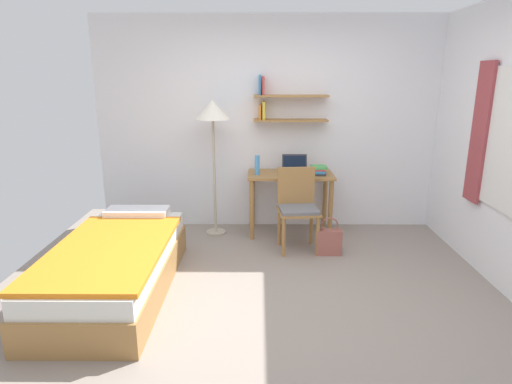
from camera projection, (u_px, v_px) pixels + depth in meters
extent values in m
plane|color=gray|center=(281.00, 302.00, 3.72)|extent=(5.28, 5.28, 0.00)
cube|color=white|center=(275.00, 125.00, 5.33)|extent=(4.40, 0.05, 2.60)
cube|color=#9E703D|center=(290.00, 120.00, 5.18)|extent=(0.89, 0.22, 0.02)
cube|color=orange|center=(260.00, 112.00, 5.19)|extent=(0.03, 0.13, 0.17)
cube|color=gold|center=(264.00, 110.00, 5.16)|extent=(0.03, 0.17, 0.21)
cube|color=#9E703D|center=(291.00, 96.00, 5.10)|extent=(0.89, 0.22, 0.02)
cube|color=#3384C6|center=(260.00, 85.00, 5.10)|extent=(0.02, 0.13, 0.23)
cube|color=#D13D38|center=(263.00, 86.00, 5.09)|extent=(0.02, 0.16, 0.22)
cube|color=#993D42|center=(479.00, 133.00, 4.19)|extent=(0.03, 0.28, 1.37)
cube|color=#9E703D|center=(117.00, 277.00, 3.87)|extent=(0.92, 1.99, 0.28)
cube|color=silver|center=(115.00, 254.00, 3.82)|extent=(0.89, 1.93, 0.16)
cube|color=orange|center=(109.00, 249.00, 3.67)|extent=(0.94, 1.63, 0.04)
cube|color=white|center=(137.00, 213.00, 4.53)|extent=(0.65, 0.28, 0.10)
cube|color=#9E703D|center=(290.00, 175.00, 5.16)|extent=(1.02, 0.54, 0.03)
cylinder|color=#9E703D|center=(252.00, 210.00, 5.05)|extent=(0.06, 0.06, 0.73)
cylinder|color=#9E703D|center=(330.00, 210.00, 5.04)|extent=(0.06, 0.06, 0.73)
cylinder|color=#9E703D|center=(252.00, 199.00, 5.48)|extent=(0.06, 0.06, 0.73)
cylinder|color=#9E703D|center=(325.00, 200.00, 5.47)|extent=(0.06, 0.06, 0.73)
cube|color=#9E703D|center=(298.00, 212.00, 4.71)|extent=(0.48, 0.44, 0.03)
cube|color=slate|center=(299.00, 209.00, 4.70)|extent=(0.44, 0.41, 0.04)
cube|color=#9E703D|center=(296.00, 185.00, 4.81)|extent=(0.42, 0.08, 0.42)
cylinder|color=#9E703D|center=(284.00, 237.00, 4.59)|extent=(0.04, 0.04, 0.44)
cylinder|color=#9E703D|center=(318.00, 236.00, 4.63)|extent=(0.04, 0.04, 0.44)
cylinder|color=#9E703D|center=(279.00, 227.00, 4.91)|extent=(0.04, 0.04, 0.44)
cylinder|color=#9E703D|center=(311.00, 226.00, 4.94)|extent=(0.04, 0.04, 0.44)
cylinder|color=#B2A893|center=(216.00, 232.00, 5.33)|extent=(0.24, 0.24, 0.02)
cylinder|color=#B2A893|center=(214.00, 177.00, 5.15)|extent=(0.03, 0.03, 1.38)
cone|color=silver|center=(213.00, 110.00, 4.93)|extent=(0.41, 0.41, 0.22)
cube|color=#2D2D33|center=(295.00, 174.00, 5.12)|extent=(0.30, 0.23, 0.01)
cube|color=#2D2D33|center=(294.00, 163.00, 5.18)|extent=(0.30, 0.06, 0.21)
cube|color=black|center=(295.00, 163.00, 5.17)|extent=(0.27, 0.05, 0.18)
cylinder|color=#4C99DB|center=(257.00, 165.00, 5.06)|extent=(0.06, 0.06, 0.23)
cube|color=#333338|center=(319.00, 173.00, 5.11)|extent=(0.14, 0.24, 0.03)
cube|color=#3384C6|center=(318.00, 171.00, 5.10)|extent=(0.16, 0.23, 0.03)
cube|color=#D13D38|center=(319.00, 169.00, 5.10)|extent=(0.15, 0.19, 0.02)
cube|color=#4CA856|center=(319.00, 167.00, 5.09)|extent=(0.19, 0.20, 0.03)
cube|color=#99564C|center=(329.00, 242.00, 4.67)|extent=(0.27, 0.11, 0.28)
torus|color=#99564C|center=(330.00, 226.00, 4.62)|extent=(0.19, 0.02, 0.19)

